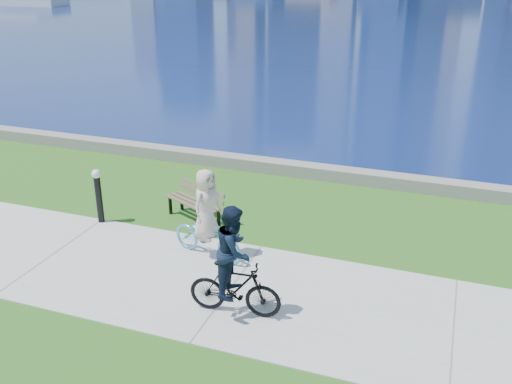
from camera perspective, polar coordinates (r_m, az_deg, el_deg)
ground at (r=10.90m, az=-2.56°, el=-9.66°), size 320.00×320.00×0.00m
concrete_path at (r=10.89m, az=-2.56°, el=-9.61°), size 80.00×3.50×0.02m
seawall at (r=16.13m, az=5.81°, el=2.09°), size 90.00×0.50×0.35m
bay_water at (r=80.77m, az=18.18°, el=17.55°), size 320.00×131.00×0.01m
park_bench at (r=13.46m, az=-6.00°, el=-0.80°), size 1.62×1.12×0.80m
bollard_lamp at (r=13.60m, az=-15.49°, el=-0.05°), size 0.21×0.21×1.32m
cyclist_woman at (r=11.66m, az=-4.91°, el=-3.30°), size 1.00×1.79×1.91m
cyclist_man at (r=9.75m, az=-2.17°, el=-7.82°), size 0.67×1.67×2.04m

